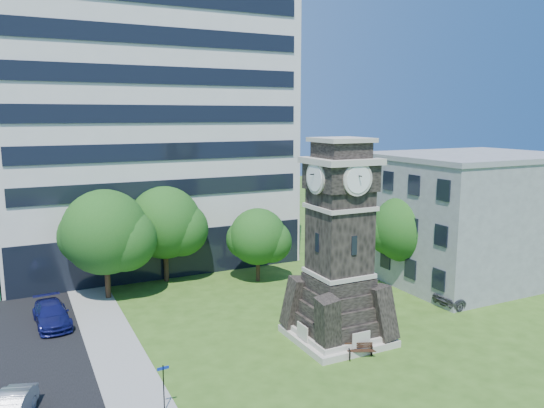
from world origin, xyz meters
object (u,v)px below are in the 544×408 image
clock_tower (339,255)px  park_bench (360,350)px  car_street_north (52,314)px  street_sign (164,383)px  car_east_lot (465,295)px

clock_tower → park_bench: (-0.22, -2.66, -4.85)m
clock_tower → car_street_north: clock_tower is taller
clock_tower → street_sign: bearing=-163.7°
street_sign → clock_tower: bearing=12.0°
car_east_lot → street_sign: 23.72m
clock_tower → street_sign: clock_tower is taller
clock_tower → car_street_north: (-15.50, 10.02, -4.56)m
car_street_north → street_sign: bearing=-77.6°
clock_tower → park_bench: 5.53m
clock_tower → car_street_north: 19.01m
car_street_north → car_east_lot: bearing=-22.0°
car_street_north → park_bench: car_street_north is taller
park_bench → clock_tower: bearing=108.7°
clock_tower → street_sign: size_ratio=5.29×
street_sign → car_east_lot: bearing=6.6°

